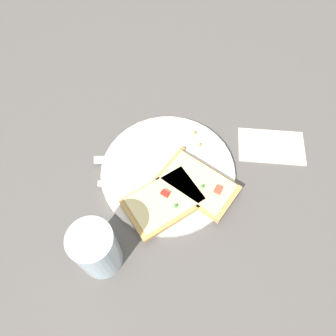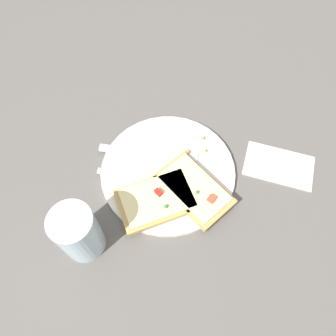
{
  "view_description": "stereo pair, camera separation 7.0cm",
  "coord_description": "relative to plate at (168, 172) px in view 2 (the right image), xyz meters",
  "views": [
    {
      "loc": [
        0.03,
        -0.33,
        0.64
      ],
      "look_at": [
        0.0,
        0.0,
        0.02
      ],
      "focal_mm": 35.0,
      "sensor_mm": 36.0,
      "label": 1
    },
    {
      "loc": [
        0.1,
        -0.32,
        0.64
      ],
      "look_at": [
        0.0,
        0.0,
        0.02
      ],
      "focal_mm": 35.0,
      "sensor_mm": 36.0,
      "label": 2
    }
  ],
  "objects": [
    {
      "name": "pizza_slice_corner",
      "position": [
        0.0,
        -0.08,
        0.02
      ],
      "size": [
        0.19,
        0.18,
        0.03
      ],
      "rotation": [
        0.0,
        0.0,
        0.66
      ],
      "color": "tan",
      "rests_on": "plate"
    },
    {
      "name": "fork",
      "position": [
        -0.02,
        -0.04,
        0.01
      ],
      "size": [
        0.22,
        0.04,
        0.01
      ],
      "rotation": [
        0.0,
        0.0,
        6.37
      ],
      "color": "silver",
      "rests_on": "plate"
    },
    {
      "name": "napkin",
      "position": [
        0.23,
        0.09,
        -0.0
      ],
      "size": [
        0.15,
        0.09,
        0.01
      ],
      "color": "beige",
      "rests_on": "ground"
    },
    {
      "name": "crumb_scatter",
      "position": [
        0.04,
        0.07,
        0.01
      ],
      "size": [
        0.05,
        0.06,
        0.01
      ],
      "color": "#A59247",
      "rests_on": "plate"
    },
    {
      "name": "pizza_slice_main",
      "position": [
        0.07,
        -0.03,
        0.02
      ],
      "size": [
        0.18,
        0.16,
        0.03
      ],
      "rotation": [
        0.0,
        0.0,
        2.59
      ],
      "color": "tan",
      "rests_on": "plate"
    },
    {
      "name": "plate",
      "position": [
        0.0,
        0.0,
        0.0
      ],
      "size": [
        0.29,
        0.29,
        0.01
      ],
      "color": "silver",
      "rests_on": "ground"
    },
    {
      "name": "knife",
      "position": [
        -0.07,
        0.02,
        0.01
      ],
      "size": [
        0.22,
        0.06,
        0.01
      ],
      "rotation": [
        0.0,
        0.0,
        6.45
      ],
      "color": "silver",
      "rests_on": "plate"
    },
    {
      "name": "ground_plane",
      "position": [
        0.0,
        0.0,
        -0.01
      ],
      "size": [
        4.0,
        4.0,
        0.0
      ],
      "primitive_type": "plane",
      "color": "#56514C"
    },
    {
      "name": "drinking_glass",
      "position": [
        -0.11,
        -0.2,
        0.06
      ],
      "size": [
        0.08,
        0.08,
        0.13
      ],
      "color": "silver",
      "rests_on": "ground"
    }
  ]
}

